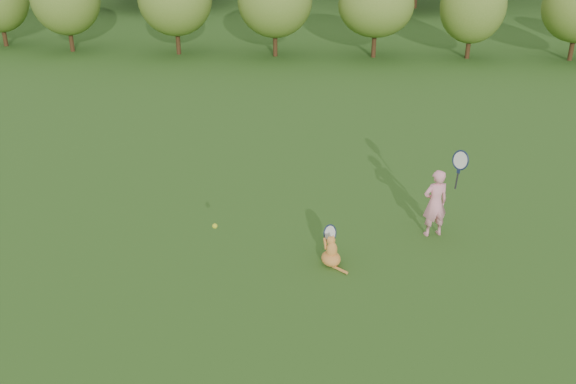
# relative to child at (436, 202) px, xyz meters

# --- Properties ---
(ground) EXTENTS (100.00, 100.00, 0.00)m
(ground) POSITION_rel_child_xyz_m (-2.38, -0.96, -0.55)
(ground) COLOR #225919
(ground) RESTS_ON ground
(shrub_row) EXTENTS (28.00, 3.00, 2.80)m
(shrub_row) POSITION_rel_child_xyz_m (-2.38, 12.04, 0.85)
(shrub_row) COLOR olive
(shrub_row) RESTS_ON ground
(child) EXTENTS (0.62, 0.43, 1.58)m
(child) POSITION_rel_child_xyz_m (0.00, 0.00, 0.00)
(child) COLOR pink
(child) RESTS_ON ground
(cat) EXTENTS (0.45, 0.65, 0.61)m
(cat) POSITION_rel_child_xyz_m (-1.51, -0.97, -0.32)
(cat) COLOR orange
(cat) RESTS_ON ground
(tennis_ball) EXTENTS (0.07, 0.07, 0.07)m
(tennis_ball) POSITION_rel_child_xyz_m (-3.07, -1.18, 0.08)
(tennis_ball) COLOR #B3C317
(tennis_ball) RESTS_ON ground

